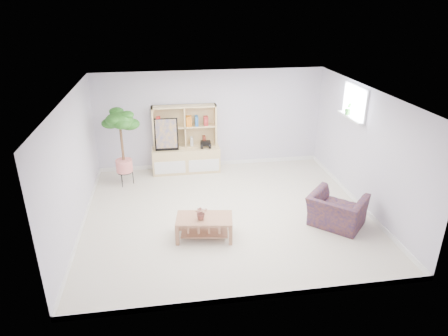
{
  "coord_description": "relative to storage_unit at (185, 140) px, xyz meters",
  "views": [
    {
      "loc": [
        -1.12,
        -6.83,
        3.96
      ],
      "look_at": [
        -0.04,
        0.11,
        0.94
      ],
      "focal_mm": 32.0,
      "sensor_mm": 36.0,
      "label": 1
    }
  ],
  "objects": [
    {
      "name": "baseboard",
      "position": [
        0.64,
        -2.24,
        -0.76
      ],
      "size": [
        5.5,
        5.0,
        0.1
      ],
      "primitive_type": null,
      "color": "white",
      "rests_on": "floor"
    },
    {
      "name": "toy_truck",
      "position": [
        0.48,
        -0.07,
        -0.11
      ],
      "size": [
        0.36,
        0.26,
        0.19
      ],
      "primitive_type": null,
      "rotation": [
        0.0,
        0.0,
        -0.05
      ],
      "color": "black",
      "rests_on": "storage_unit"
    },
    {
      "name": "sill_plant",
      "position": [
        3.31,
        -1.5,
        1.02
      ],
      "size": [
        0.18,
        0.16,
        0.27
      ],
      "primitive_type": "imported",
      "rotation": [
        0.0,
        0.0,
        -0.37
      ],
      "color": "#134413",
      "rests_on": "window_sill"
    },
    {
      "name": "table_plant",
      "position": [
        0.06,
        -3.05,
        -0.29
      ],
      "size": [
        0.23,
        0.2,
        0.25
      ],
      "primitive_type": "imported",
      "rotation": [
        0.0,
        0.0,
        0.03
      ],
      "color": "#347A3C",
      "rests_on": "coffee_table"
    },
    {
      "name": "storage_unit",
      "position": [
        0.0,
        0.0,
        0.0
      ],
      "size": [
        1.62,
        0.55,
        1.62
      ],
      "primitive_type": null,
      "color": "tan",
      "rests_on": "floor"
    },
    {
      "name": "window_sill",
      "position": [
        3.31,
        -1.64,
        0.87
      ],
      "size": [
        0.14,
        1.0,
        0.04
      ],
      "primitive_type": "cube",
      "color": "white",
      "rests_on": "walls"
    },
    {
      "name": "ceiling",
      "position": [
        0.64,
        -2.24,
        1.59
      ],
      "size": [
        5.5,
        5.0,
        0.01
      ],
      "primitive_type": "cube",
      "color": "silver",
      "rests_on": "walls"
    },
    {
      "name": "poster",
      "position": [
        -0.45,
        -0.06,
        0.18
      ],
      "size": [
        0.55,
        0.14,
        0.76
      ],
      "primitive_type": null,
      "rotation": [
        0.0,
        0.0,
        -0.02
      ],
      "color": "gold",
      "rests_on": "storage_unit"
    },
    {
      "name": "walls",
      "position": [
        0.64,
        -2.24,
        0.39
      ],
      "size": [
        5.51,
        5.01,
        2.4
      ],
      "color": "silver",
      "rests_on": "floor"
    },
    {
      "name": "coffee_table",
      "position": [
        0.11,
        -3.01,
        -0.61
      ],
      "size": [
        1.05,
        0.67,
        0.4
      ],
      "primitive_type": null,
      "rotation": [
        0.0,
        0.0,
        -0.15
      ],
      "color": "#986548",
      "rests_on": "floor"
    },
    {
      "name": "floor_tree",
      "position": [
        -1.43,
        -0.56,
        0.07
      ],
      "size": [
        0.71,
        0.71,
        1.76
      ],
      "primitive_type": null,
      "rotation": [
        0.0,
        0.0,
        0.09
      ],
      "color": "#134413",
      "rests_on": "floor"
    },
    {
      "name": "floor",
      "position": [
        0.64,
        -2.24,
        -0.81
      ],
      "size": [
        5.5,
        5.0,
        0.01
      ],
      "primitive_type": "cube",
      "color": "beige",
      "rests_on": "ground"
    },
    {
      "name": "armchair",
      "position": [
        2.59,
        -2.99,
        -0.46
      ],
      "size": [
        1.27,
        1.26,
        0.71
      ],
      "primitive_type": "imported",
      "rotation": [
        0.0,
        0.0,
        2.39
      ],
      "color": "#121448",
      "rests_on": "floor"
    },
    {
      "name": "window",
      "position": [
        3.37,
        -1.64,
        1.19
      ],
      "size": [
        0.1,
        0.98,
        0.68
      ],
      "primitive_type": null,
      "color": "silver",
      "rests_on": "walls"
    }
  ]
}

